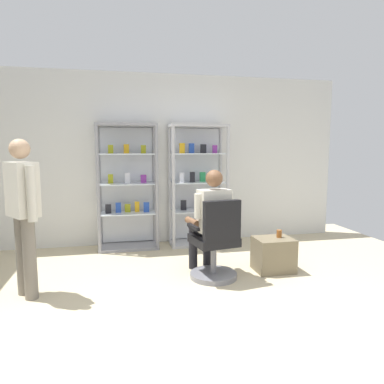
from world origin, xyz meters
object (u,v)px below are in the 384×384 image
Objects in this scene: display_cabinet_right at (197,184)px; tea_glass at (279,234)px; display_cabinet_left at (127,186)px; office_chair at (216,247)px; standing_customer at (23,208)px; seated_shopkeeper at (210,217)px; storage_crate at (273,254)px.

display_cabinet_right is 19.75× the size of tea_glass.
display_cabinet_left is 19.75× the size of tea_glass.
office_chair is at bearing -59.32° from display_cabinet_left.
display_cabinet_left is at bearing 56.80° from standing_customer.
display_cabinet_right is 1.48m from seated_shopkeeper.
display_cabinet_right is 1.71m from tea_glass.
standing_customer is (-2.92, -0.20, 0.46)m from tea_glass.
seated_shopkeeper is at bearing 179.24° from tea_glass.
display_cabinet_right is 1.17× the size of standing_customer.
display_cabinet_left is at bearing 120.68° from office_chair.
display_cabinet_left reaches higher than office_chair.
display_cabinet_left is 1.98× the size of office_chair.
tea_glass is at bearing -63.55° from display_cabinet_right.
display_cabinet_left is 1.00× the size of display_cabinet_right.
standing_customer is at bearing -176.30° from storage_crate.
display_cabinet_left is 1.74m from seated_shopkeeper.
display_cabinet_right is 1.71m from office_chair.
office_chair is 2.12m from standing_customer.
storage_crate is (0.82, -0.03, -0.50)m from seated_shopkeeper.
storage_crate is at bearing 9.36° from office_chair.
standing_customer is (-2.19, -1.66, -0.03)m from display_cabinet_right.
storage_crate is (0.79, 0.13, -0.18)m from office_chair.
office_chair reaches higher than storage_crate.
standing_customer is at bearing -173.95° from seated_shopkeeper.
seated_shopkeeper is at bearing 6.05° from standing_customer.
office_chair is at bearing -170.64° from storage_crate.
tea_glass is at bearing -0.76° from seated_shopkeeper.
display_cabinet_right reaches higher than tea_glass.
display_cabinet_right is at bearing 84.91° from office_chair.
display_cabinet_right is at bearing 113.63° from storage_crate.
display_cabinet_left reaches higher than storage_crate.
standing_customer is (-1.09, -1.66, -0.03)m from display_cabinet_left.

